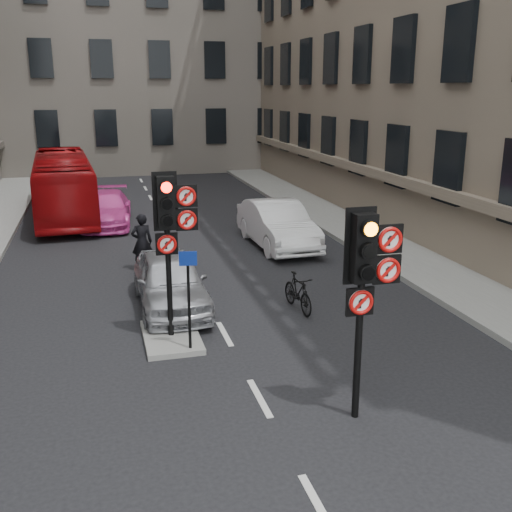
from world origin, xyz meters
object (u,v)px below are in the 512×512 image
signal_near (367,270)px  bus_red (63,185)px  signal_far (171,220)px  info_sign (189,286)px  car_silver (170,281)px  motorcycle (298,292)px  car_white (277,224)px  motorcyclist (142,242)px  car_pink (107,209)px

signal_near → bus_red: signal_near is taller
signal_far → info_sign: size_ratio=1.70×
car_silver → motorcycle: size_ratio=2.64×
signal_far → bus_red: bearing=101.2°
car_silver → motorcycle: (3.02, -1.00, -0.23)m
car_white → bus_red: bus_red is taller
signal_near → car_white: size_ratio=0.75×
signal_far → car_silver: size_ratio=0.86×
motorcyclist → signal_far: bearing=87.8°
car_pink → info_sign: (1.36, -12.91, 0.81)m
car_pink → bus_red: bearing=131.1°
car_pink → motorcycle: (4.34, -11.09, -0.19)m
car_pink → motorcyclist: motorcyclist is taller
motorcycle → bus_red: bearing=108.7°
signal_far → car_pink: 12.32m
signal_near → car_silver: (-2.43, 6.01, -1.88)m
info_sign → car_pink: bearing=104.1°
car_silver → signal_near: bearing=-68.1°
signal_near → bus_red: size_ratio=0.37×
bus_red → motorcyclist: (2.58, -8.87, -0.47)m
info_sign → bus_red: bearing=109.5°
car_white → bus_red: 10.31m
signal_near → motorcyclist: 10.03m
signal_far → bus_red: 14.68m
car_silver → bus_red: size_ratio=0.43×
signal_far → bus_red: (-2.84, 14.34, -1.36)m
signal_near → motorcycle: 5.47m
motorcyclist → info_sign: info_sign is taller
signal_far → car_pink: size_ratio=0.78×
car_white → info_sign: bearing=-120.4°
car_silver → info_sign: 2.92m
car_pink → motorcycle: size_ratio=2.92×
motorcyclist → motorcycle: bearing=122.8°
info_sign → car_white: bearing=69.6°
signal_near → motorcycle: size_ratio=2.28×
signal_near → signal_far: bearing=123.0°
signal_near → bus_red: (-5.44, 18.34, -1.24)m
motorcyclist → info_sign: 6.32m
signal_far → car_white: signal_far is taller
bus_red → info_sign: bus_red is taller
car_white → signal_near: bearing=-101.7°
bus_red → car_silver: bearing=-79.8°
motorcycle → motorcyclist: motorcyclist is taller
motorcyclist → signal_near: bearing=101.9°
signal_near → signal_far: (-2.60, 4.00, 0.12)m
bus_red → signal_near: bearing=-76.9°
bus_red → info_sign: size_ratio=4.61×
car_silver → bus_red: bus_red is taller
car_pink → bus_red: size_ratio=0.47×
bus_red → info_sign: (3.05, -15.15, 0.13)m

